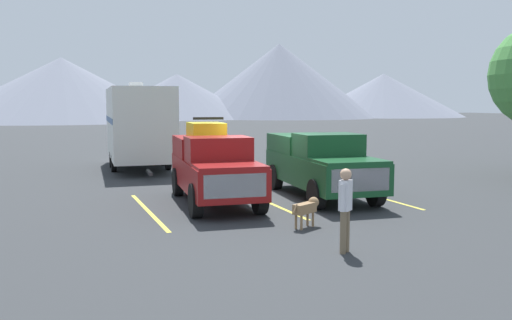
{
  "coord_description": "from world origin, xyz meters",
  "views": [
    {
      "loc": [
        -6.29,
        -15.48,
        3.01
      ],
      "look_at": [
        0.0,
        0.5,
        1.2
      ],
      "focal_mm": 37.91,
      "sensor_mm": 36.0,
      "label": 1
    }
  ],
  "objects_px": {
    "pickup_truck_a": "(213,164)",
    "person_a": "(345,204)",
    "dog": "(307,207)",
    "pickup_truck_b": "(319,162)",
    "camper_trailer_a": "(139,123)"
  },
  "relations": [
    {
      "from": "pickup_truck_a",
      "to": "person_a",
      "type": "distance_m",
      "value": 6.34
    },
    {
      "from": "pickup_truck_b",
      "to": "dog",
      "type": "height_order",
      "value": "pickup_truck_b"
    },
    {
      "from": "person_a",
      "to": "dog",
      "type": "distance_m",
      "value": 2.39
    },
    {
      "from": "pickup_truck_a",
      "to": "camper_trailer_a",
      "type": "xyz_separation_m",
      "value": [
        -0.67,
        9.44,
        0.93
      ]
    },
    {
      "from": "dog",
      "to": "person_a",
      "type": "bearing_deg",
      "value": -98.0
    },
    {
      "from": "pickup_truck_b",
      "to": "person_a",
      "type": "relative_size",
      "value": 3.35
    },
    {
      "from": "pickup_truck_a",
      "to": "camper_trailer_a",
      "type": "bearing_deg",
      "value": 94.06
    },
    {
      "from": "pickup_truck_b",
      "to": "person_a",
      "type": "height_order",
      "value": "pickup_truck_b"
    },
    {
      "from": "pickup_truck_a",
      "to": "person_a",
      "type": "relative_size",
      "value": 3.15
    },
    {
      "from": "pickup_truck_a",
      "to": "person_a",
      "type": "xyz_separation_m",
      "value": [
        0.84,
        -6.28,
        -0.18
      ]
    },
    {
      "from": "pickup_truck_b",
      "to": "pickup_truck_a",
      "type": "bearing_deg",
      "value": 177.72
    },
    {
      "from": "pickup_truck_a",
      "to": "person_a",
      "type": "bearing_deg",
      "value": -82.35
    },
    {
      "from": "pickup_truck_b",
      "to": "person_a",
      "type": "bearing_deg",
      "value": -113.71
    },
    {
      "from": "camper_trailer_a",
      "to": "dog",
      "type": "relative_size",
      "value": 9.27
    },
    {
      "from": "pickup_truck_a",
      "to": "camper_trailer_a",
      "type": "distance_m",
      "value": 9.51
    }
  ]
}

